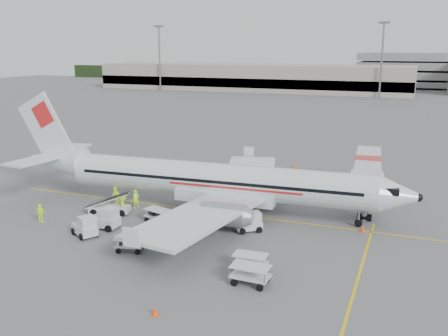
% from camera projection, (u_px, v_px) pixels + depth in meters
% --- Properties ---
extents(ground, '(360.00, 360.00, 0.00)m').
position_uv_depth(ground, '(216.00, 212.00, 46.49)').
color(ground, '#56595B').
extents(stripe_lead, '(44.00, 0.20, 0.01)m').
position_uv_depth(stripe_lead, '(216.00, 212.00, 46.49)').
color(stripe_lead, yellow).
rests_on(stripe_lead, ground).
extents(stripe_cross, '(0.20, 20.00, 0.01)m').
position_uv_depth(stripe_cross, '(360.00, 271.00, 34.27)').
color(stripe_cross, yellow).
rests_on(stripe_cross, ground).
extents(terminal_west, '(110.00, 22.00, 9.00)m').
position_uv_depth(terminal_west, '(251.00, 77.00, 177.20)').
color(terminal_west, gray).
rests_on(terminal_west, ground).
extents(parking_garage, '(62.00, 24.00, 14.00)m').
position_uv_depth(parking_garage, '(447.00, 70.00, 180.63)').
color(parking_garage, slate).
rests_on(parking_garage, ground).
extents(treeline, '(300.00, 3.00, 6.00)m').
position_uv_depth(treeline, '(378.00, 77.00, 204.03)').
color(treeline, black).
rests_on(treeline, ground).
extents(mast_west, '(3.20, 1.20, 22.00)m').
position_uv_depth(mast_west, '(160.00, 59.00, 175.49)').
color(mast_west, slate).
rests_on(mast_west, ground).
extents(mast_center, '(3.20, 1.20, 22.00)m').
position_uv_depth(mast_center, '(382.00, 61.00, 148.81)').
color(mast_center, slate).
rests_on(mast_center, ground).
extents(aircraft, '(39.33, 31.62, 10.41)m').
position_uv_depth(aircraft, '(217.00, 157.00, 45.39)').
color(aircraft, silver).
rests_on(aircraft, ground).
extents(jet_bridge, '(4.57, 17.05, 4.42)m').
position_uv_depth(jet_bridge, '(367.00, 179.00, 49.46)').
color(jet_bridge, silver).
rests_on(jet_bridge, ground).
extents(belt_loader, '(5.16, 3.13, 2.62)m').
position_uv_depth(belt_loader, '(109.00, 200.00, 45.80)').
color(belt_loader, silver).
rests_on(belt_loader, ground).
extents(tug_fore, '(2.44, 2.24, 1.65)m').
position_uv_depth(tug_fore, '(249.00, 222.00, 41.53)').
color(tug_fore, silver).
rests_on(tug_fore, ground).
extents(tug_mid, '(2.67, 2.30, 1.79)m').
position_uv_depth(tug_mid, '(85.00, 225.00, 40.50)').
color(tug_mid, silver).
rests_on(tug_mid, ground).
extents(tug_aft, '(2.43, 1.40, 1.87)m').
position_uv_depth(tug_aft, '(104.00, 218.00, 42.18)').
color(tug_aft, silver).
rests_on(tug_aft, ground).
extents(cart_loaded_a, '(2.37, 1.75, 1.11)m').
position_uv_depth(cart_loaded_a, '(130.00, 244.00, 37.51)').
color(cart_loaded_a, silver).
rests_on(cart_loaded_a, ground).
extents(cart_loaded_b, '(2.60, 1.95, 1.21)m').
position_uv_depth(cart_loaded_b, '(158.00, 216.00, 43.72)').
color(cart_loaded_b, silver).
rests_on(cart_loaded_b, ground).
extents(cart_empty_a, '(2.34, 1.43, 1.20)m').
position_uv_depth(cart_empty_a, '(250.00, 262.00, 34.23)').
color(cart_empty_a, silver).
rests_on(cart_empty_a, ground).
extents(cart_empty_b, '(2.56, 1.57, 1.31)m').
position_uv_depth(cart_empty_b, '(250.00, 275.00, 32.22)').
color(cart_empty_b, silver).
rests_on(cart_empty_b, ground).
extents(cone_nose, '(0.40, 0.40, 0.66)m').
position_uv_depth(cone_nose, '(363.00, 228.00, 41.48)').
color(cone_nose, '#F9470D').
rests_on(cone_nose, ground).
extents(cone_port, '(0.37, 0.37, 0.61)m').
position_uv_depth(cone_port, '(294.00, 165.00, 63.51)').
color(cone_port, '#F9470D').
rests_on(cone_port, ground).
extents(cone_stbd, '(0.41, 0.41, 0.66)m').
position_uv_depth(cone_stbd, '(155.00, 310.00, 28.54)').
color(cone_stbd, '#F9470D').
rests_on(cone_stbd, ground).
extents(crew_a, '(0.71, 0.76, 1.75)m').
position_uv_depth(crew_a, '(136.00, 199.00, 47.65)').
color(crew_a, '#C5FF1E').
rests_on(crew_a, ground).
extents(crew_b, '(1.10, 1.04, 1.79)m').
position_uv_depth(crew_b, '(116.00, 196.00, 48.46)').
color(crew_b, '#C5FF1E').
rests_on(crew_b, ground).
extents(crew_c, '(1.22, 1.29, 1.76)m').
position_uv_depth(crew_c, '(123.00, 205.00, 45.87)').
color(crew_c, '#C5FF1E').
rests_on(crew_c, ground).
extents(crew_d, '(1.05, 0.55, 1.70)m').
position_uv_depth(crew_d, '(41.00, 213.00, 43.61)').
color(crew_d, '#C5FF1E').
rests_on(crew_d, ground).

